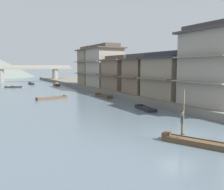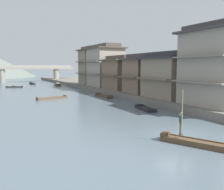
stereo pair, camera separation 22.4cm
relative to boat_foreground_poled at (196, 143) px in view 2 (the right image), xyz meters
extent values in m
plane|color=slate|center=(0.66, 2.66, -0.18)|extent=(400.00, 400.00, 0.00)
cube|color=#6B665B|center=(15.72, 32.66, 0.25)|extent=(18.00, 110.00, 0.88)
cube|color=brown|center=(0.00, 0.00, -0.04)|extent=(2.96, 4.56, 0.29)
cube|color=brown|center=(-0.98, 1.92, 0.24)|extent=(0.94, 0.72, 0.26)
cube|color=brown|center=(0.39, 0.20, 0.15)|extent=(1.94, 3.71, 0.08)
cube|color=brown|center=(-0.39, -0.20, 0.15)|extent=(1.94, 3.71, 0.08)
cube|color=black|center=(-0.39, 0.99, 0.40)|extent=(0.22, 0.23, 0.05)
cylinder|color=#4C473D|center=(-0.42, 1.02, 0.81)|extent=(0.11, 0.11, 0.78)
cube|color=black|center=(-0.53, 0.86, 0.40)|extent=(0.22, 0.23, 0.05)
cylinder|color=#4C473D|center=(-0.55, 0.89, 0.81)|extent=(0.11, 0.11, 0.78)
cube|color=#384C42|center=(-0.49, 0.95, 1.46)|extent=(0.37, 0.36, 0.52)
cylinder|color=#384C42|center=(-0.29, 1.05, 1.39)|extent=(0.08, 0.08, 0.56)
cylinder|color=#384C42|center=(-0.60, 0.77, 1.39)|extent=(0.08, 0.08, 0.56)
sphere|color=#A37A5B|center=(-0.49, 0.95, 1.86)|extent=(0.20, 0.20, 0.20)
sphere|color=black|center=(-0.49, 0.96, 1.88)|extent=(0.18, 0.18, 0.18)
cylinder|color=tan|center=(-0.64, 0.68, 1.91)|extent=(0.04, 0.04, 3.00)
cube|color=brown|center=(-2.95, 27.14, -0.07)|extent=(5.03, 1.99, 0.24)
cube|color=brown|center=(-5.22, 26.61, 0.16)|extent=(0.53, 0.86, 0.21)
cube|color=brown|center=(-0.68, 27.67, 0.16)|extent=(0.53, 0.86, 0.21)
cube|color=brown|center=(-2.86, 26.75, 0.09)|extent=(4.36, 1.09, 0.08)
cube|color=brown|center=(-3.04, 27.53, 0.09)|extent=(4.36, 1.09, 0.08)
cube|color=brown|center=(5.28, 25.80, -0.05)|extent=(1.15, 4.82, 0.26)
cube|color=brown|center=(5.26, 28.05, 0.19)|extent=(1.00, 0.37, 0.23)
cube|color=brown|center=(5.31, 23.54, 0.19)|extent=(1.00, 0.37, 0.23)
cube|color=brown|center=(4.77, 25.79, 0.11)|extent=(0.13, 4.31, 0.08)
cube|color=brown|center=(5.79, 25.80, 0.11)|extent=(0.13, 4.31, 0.08)
cube|color=#232326|center=(-0.66, 61.18, -0.03)|extent=(1.05, 4.49, 0.30)
cube|color=#232326|center=(-0.59, 59.10, 0.25)|extent=(0.83, 0.39, 0.27)
cube|color=#232326|center=(-0.72, 63.26, 0.25)|extent=(0.83, 0.39, 0.27)
cube|color=#232326|center=(-0.24, 61.19, 0.16)|extent=(0.20, 3.96, 0.08)
cube|color=#232326|center=(-1.07, 61.17, 0.16)|extent=(0.20, 3.96, 0.08)
cube|color=#232326|center=(4.55, 12.50, -0.08)|extent=(1.70, 3.94, 0.21)
cube|color=#232326|center=(4.81, 14.23, 0.12)|extent=(1.07, 0.51, 0.19)
cube|color=#232326|center=(4.28, 10.76, 0.12)|extent=(1.07, 0.51, 0.19)
cube|color=#232326|center=(4.02, 12.58, 0.07)|extent=(0.58, 3.29, 0.08)
cube|color=#232326|center=(5.07, 12.42, 0.07)|extent=(0.58, 3.29, 0.08)
cube|color=#232326|center=(-6.25, 52.04, -0.09)|extent=(3.85, 2.07, 0.19)
cube|color=#232326|center=(-4.61, 51.44, 0.10)|extent=(0.59, 0.81, 0.17)
cube|color=#232326|center=(-7.90, 52.64, 0.10)|extent=(0.59, 0.81, 0.17)
cube|color=#232326|center=(-6.13, 52.39, 0.05)|extent=(3.13, 1.21, 0.08)
cube|color=#232326|center=(-6.38, 51.69, 0.05)|extent=(3.13, 1.21, 0.08)
ellipsoid|color=brown|center=(-6.25, 52.04, 0.21)|extent=(1.22, 1.04, 0.40)
cube|color=#423328|center=(4.57, 53.32, -0.05)|extent=(1.52, 4.89, 0.26)
cube|color=#423328|center=(4.77, 55.57, 0.19)|extent=(1.03, 0.44, 0.23)
cube|color=#423328|center=(4.38, 51.07, 0.19)|extent=(1.03, 0.44, 0.23)
cube|color=#423328|center=(4.06, 53.36, 0.12)|extent=(0.45, 4.30, 0.08)
cube|color=#423328|center=(5.09, 53.28, 0.12)|extent=(0.45, 4.30, 0.08)
ellipsoid|color=olive|center=(4.57, 53.32, 0.35)|extent=(1.12, 1.48, 0.55)
cube|color=gray|center=(9.81, 7.35, 4.59)|extent=(4.42, 6.77, 7.80)
cube|color=gray|center=(7.25, 7.35, 3.29)|extent=(0.70, 6.77, 0.16)
cube|color=gray|center=(7.25, 7.35, 5.89)|extent=(0.70, 6.77, 0.16)
cube|color=#3D3838|center=(9.81, 7.35, 8.61)|extent=(5.32, 7.67, 0.24)
cube|color=#3D3838|center=(9.81, 7.35, 9.08)|extent=(2.65, 7.67, 0.70)
cube|color=gray|center=(9.96, 14.97, 3.29)|extent=(4.73, 6.60, 5.20)
cube|color=#6E6151|center=(7.25, 14.97, 3.29)|extent=(0.70, 6.60, 0.16)
cube|color=#2D2D33|center=(9.96, 14.97, 6.01)|extent=(5.63, 7.50, 0.24)
cube|color=#2D2D33|center=(9.96, 14.97, 6.48)|extent=(2.84, 7.50, 0.70)
cube|color=#75604C|center=(10.15, 21.35, 3.29)|extent=(5.11, 4.78, 5.20)
cube|color=brown|center=(7.25, 21.35, 3.29)|extent=(0.70, 4.78, 0.16)
cube|color=#3D3838|center=(10.15, 21.35, 6.01)|extent=(6.01, 5.68, 0.24)
cube|color=#3D3838|center=(10.15, 21.35, 6.48)|extent=(3.07, 5.68, 0.70)
cube|color=#75604C|center=(10.19, 28.53, 3.29)|extent=(5.19, 6.42, 5.20)
cube|color=brown|center=(7.25, 28.53, 3.29)|extent=(0.70, 6.42, 0.16)
cube|color=#4C4238|center=(10.19, 28.53, 6.01)|extent=(6.09, 7.32, 0.24)
cube|color=#4C4238|center=(10.19, 28.53, 6.48)|extent=(3.11, 7.32, 0.70)
cube|color=gray|center=(10.43, 36.29, 4.59)|extent=(5.67, 7.36, 7.80)
cube|color=gray|center=(7.25, 36.29, 3.29)|extent=(0.70, 7.36, 0.16)
cube|color=gray|center=(7.25, 36.29, 5.89)|extent=(0.70, 7.36, 0.16)
cube|color=#4C4238|center=(10.43, 36.29, 8.61)|extent=(6.57, 8.26, 0.24)
cube|color=#4C4238|center=(10.43, 36.29, 9.08)|extent=(3.40, 8.26, 0.70)
cube|color=#7F705B|center=(9.87, 42.93, 4.59)|extent=(4.56, 4.94, 7.80)
cube|color=brown|center=(7.25, 42.93, 3.29)|extent=(0.70, 4.94, 0.16)
cube|color=brown|center=(7.25, 42.93, 5.89)|extent=(0.70, 4.94, 0.16)
cube|color=#4C4238|center=(9.87, 42.93, 8.61)|extent=(5.46, 5.84, 0.24)
cube|color=#4C4238|center=(9.87, 42.93, 9.08)|extent=(2.73, 5.84, 0.70)
cube|color=gray|center=(0.66, 72.98, 4.24)|extent=(28.25, 2.40, 0.60)
cylinder|color=gray|center=(-7.82, 72.98, 1.88)|extent=(1.80, 1.80, 4.12)
cylinder|color=gray|center=(9.14, 72.98, 1.88)|extent=(1.80, 1.80, 4.12)
cube|color=gray|center=(0.66, 73.98, 4.89)|extent=(28.25, 0.30, 0.70)
camera|label=1|loc=(-12.00, -11.33, 4.92)|focal=39.77mm
camera|label=2|loc=(-11.80, -11.43, 4.92)|focal=39.77mm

